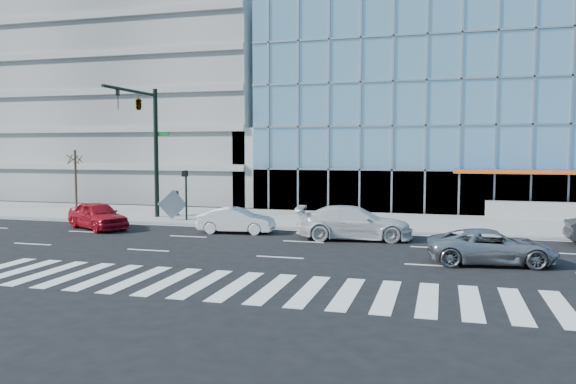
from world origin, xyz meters
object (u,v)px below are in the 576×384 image
object	(u,v)px
white_suv	(354,223)
white_sedan	(236,220)
tilted_panel	(172,204)
street_tree_near	(75,158)
pedestrian	(178,203)
red_sedan	(98,215)
ped_signal_post	(186,187)
silver_suv	(491,247)
traffic_signal	(144,120)

from	to	relation	value
white_suv	white_sedan	world-z (taller)	white_suv
white_sedan	tilted_panel	xyz separation A→B (m)	(-5.32, 3.20, 0.41)
street_tree_near	pedestrian	distance (m)	8.41
red_sedan	tilted_panel	xyz separation A→B (m)	(2.57, 3.88, 0.31)
ped_signal_post	silver_suv	distance (m)	18.60
street_tree_near	silver_suv	bearing A→B (deg)	-21.99
white_sedan	tilted_panel	distance (m)	6.22
white_sedan	red_sedan	distance (m)	7.92
pedestrian	tilted_panel	bearing A→B (deg)	-167.58
street_tree_near	white_sedan	distance (m)	15.35
silver_suv	red_sedan	bearing A→B (deg)	70.62
white_suv	red_sedan	size ratio (longest dim) A/B	1.26
silver_suv	white_sedan	size ratio (longest dim) A/B	1.19
white_sedan	tilted_panel	world-z (taller)	tilted_panel
red_sedan	tilted_panel	bearing A→B (deg)	-3.62
ped_signal_post	street_tree_near	world-z (taller)	street_tree_near
street_tree_near	white_suv	world-z (taller)	street_tree_near
street_tree_near	pedestrian	size ratio (longest dim) A/B	2.63
ped_signal_post	street_tree_near	xyz separation A→B (m)	(-9.50, 2.56, 1.64)
silver_suv	white_sedan	distance (m)	13.24
traffic_signal	tilted_panel	world-z (taller)	traffic_signal
traffic_signal	pedestrian	world-z (taller)	traffic_signal
traffic_signal	ped_signal_post	xyz separation A→B (m)	(2.50, 0.37, -4.02)
red_sedan	pedestrian	bearing A→B (deg)	12.18
white_sedan	red_sedan	xyz separation A→B (m)	(-7.89, -0.68, 0.10)
traffic_signal	white_suv	world-z (taller)	traffic_signal
pedestrian	silver_suv	bearing A→B (deg)	-125.05
street_tree_near	tilted_panel	world-z (taller)	street_tree_near
street_tree_near	white_sedan	bearing A→B (deg)	-22.29
ped_signal_post	tilted_panel	world-z (taller)	ped_signal_post
silver_suv	red_sedan	xyz separation A→B (m)	(-20.20, 4.20, 0.09)
red_sedan	pedestrian	world-z (taller)	pedestrian
street_tree_near	red_sedan	size ratio (longest dim) A/B	0.95
ped_signal_post	white_sedan	distance (m)	5.61
traffic_signal	street_tree_near	size ratio (longest dim) A/B	1.89
traffic_signal	white_suv	distance (m)	14.61
silver_suv	white_suv	distance (m)	7.47
street_tree_near	silver_suv	distance (m)	28.44
traffic_signal	ped_signal_post	bearing A→B (deg)	8.52
silver_suv	pedestrian	bearing A→B (deg)	53.46
white_suv	white_sedan	size ratio (longest dim) A/B	1.40
white_suv	traffic_signal	bearing A→B (deg)	68.45
traffic_signal	silver_suv	size ratio (longest dim) A/B	1.67
tilted_panel	white_suv	bearing A→B (deg)	-61.79
traffic_signal	tilted_panel	distance (m)	5.35
ped_signal_post	pedestrian	world-z (taller)	ped_signal_post
white_sedan	pedestrian	size ratio (longest dim) A/B	2.49
traffic_signal	street_tree_near	xyz separation A→B (m)	(-7.00, 2.93, -2.39)
pedestrian	tilted_panel	world-z (taller)	tilted_panel
ped_signal_post	white_suv	distance (m)	11.37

